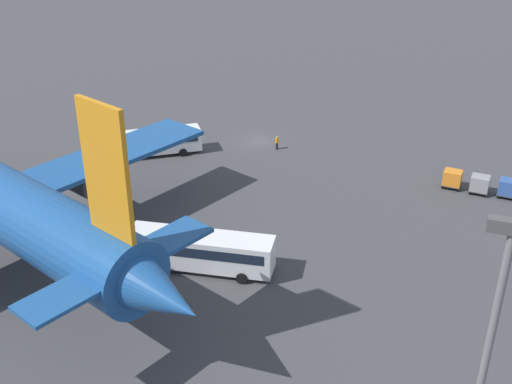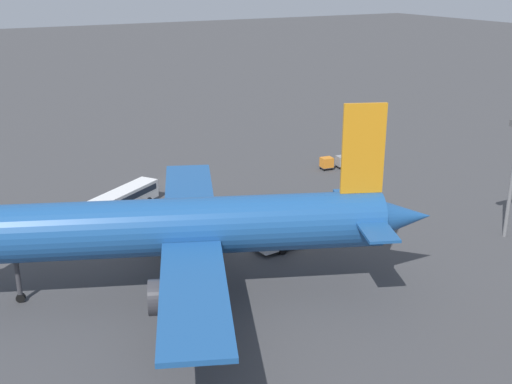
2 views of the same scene
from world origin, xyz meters
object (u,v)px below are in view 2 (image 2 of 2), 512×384
object	(u,v)px
worker_person	(199,177)
cargo_cart_grey	(342,161)
shuttle_bus_near	(123,199)
airplane	(175,228)
shuttle_bus_far	(301,227)
baggage_tug	(373,157)
cargo_cart_blue	(356,159)
cargo_cart_orange	(327,163)

from	to	relation	value
worker_person	cargo_cart_grey	xyz separation A→B (m)	(-24.26, 4.55, 0.32)
shuttle_bus_near	airplane	bearing A→B (deg)	50.36
shuttle_bus_far	baggage_tug	distance (m)	37.29
baggage_tug	worker_person	distance (m)	31.07
shuttle_bus_near	baggage_tug	xyz separation A→B (m)	(-45.08, -2.38, -0.88)
worker_person	cargo_cart_blue	bearing A→B (deg)	170.56
cargo_cart_blue	cargo_cart_grey	distance (m)	2.88
shuttle_bus_far	worker_person	size ratio (longest dim) A/B	7.50
cargo_cart_blue	cargo_cart_orange	xyz separation A→B (m)	(5.77, -0.42, 0.00)
airplane	baggage_tug	size ratio (longest dim) A/B	18.97
cargo_cart_grey	cargo_cart_orange	world-z (taller)	same
shuttle_bus_far	cargo_cart_grey	bearing A→B (deg)	-141.94
cargo_cart_grey	shuttle_bus_near	bearing A→B (deg)	3.32
shuttle_bus_far	cargo_cart_blue	xyz separation A→B (m)	(-25.67, -22.97, -0.83)
shuttle_bus_near	cargo_cart_blue	size ratio (longest dim) A/B	5.65
airplane	cargo_cart_orange	xyz separation A→B (m)	(-38.08, -28.35, -6.10)
airplane	worker_person	world-z (taller)	airplane
cargo_cart_grey	cargo_cart_orange	size ratio (longest dim) A/B	1.00
shuttle_bus_near	shuttle_bus_far	size ratio (longest dim) A/B	0.93
cargo_cart_blue	shuttle_bus_far	bearing A→B (deg)	41.83
baggage_tug	cargo_cart_blue	distance (m)	3.62
cargo_cart_blue	cargo_cart_grey	world-z (taller)	same
baggage_tug	cargo_cart_blue	size ratio (longest dim) A/B	1.25
shuttle_bus_near	cargo_cart_orange	bearing A→B (deg)	149.98
cargo_cart_blue	cargo_cart_grey	xyz separation A→B (m)	(2.88, 0.03, 0.00)
worker_person	cargo_cart_orange	world-z (taller)	cargo_cart_orange
shuttle_bus_near	shuttle_bus_far	world-z (taller)	shuttle_bus_far
shuttle_bus_near	cargo_cart_grey	world-z (taller)	shuttle_bus_near
airplane	cargo_cart_grey	bearing A→B (deg)	-123.63
shuttle_bus_far	cargo_cart_blue	size ratio (longest dim) A/B	6.06
worker_person	cargo_cart_grey	world-z (taller)	cargo_cart_grey
cargo_cart_orange	shuttle_bus_near	bearing A→B (deg)	4.32
worker_person	shuttle_bus_far	bearing A→B (deg)	93.08
baggage_tug	airplane	bearing A→B (deg)	49.60
shuttle_bus_far	cargo_cart_orange	bearing A→B (deg)	-137.51
airplane	shuttle_bus_near	distance (m)	26.33
airplane	baggage_tug	bearing A→B (deg)	-127.31
shuttle_bus_near	cargo_cart_orange	xyz separation A→B (m)	(-35.70, -2.70, -0.63)
cargo_cart_blue	baggage_tug	bearing A→B (deg)	-178.33
cargo_cart_orange	cargo_cart_blue	bearing A→B (deg)	175.79
cargo_cart_orange	worker_person	bearing A→B (deg)	-10.83
cargo_cart_grey	cargo_cart_orange	xyz separation A→B (m)	(2.88, -0.46, 0.00)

